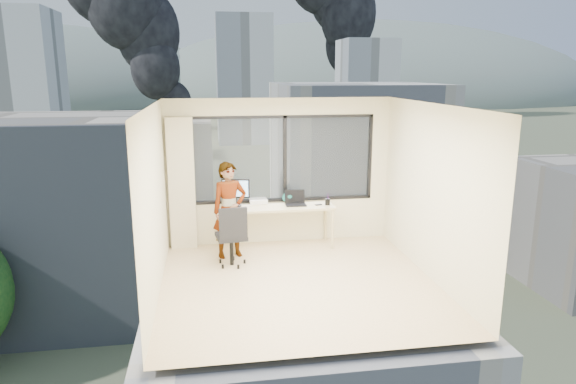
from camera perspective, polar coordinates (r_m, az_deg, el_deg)
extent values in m
cube|color=beige|center=(7.68, 1.18, -10.09)|extent=(4.00, 4.00, 0.01)
cube|color=white|center=(7.07, 1.28, 9.65)|extent=(4.00, 4.00, 0.01)
cube|color=beige|center=(5.39, 5.01, -5.69)|extent=(4.00, 0.01, 2.60)
cube|color=beige|center=(7.19, -14.65, -1.21)|extent=(0.01, 4.00, 2.60)
cube|color=beige|center=(7.86, 15.73, -0.07)|extent=(0.01, 4.00, 2.60)
cube|color=beige|center=(9.03, -11.73, 0.87)|extent=(0.45, 0.14, 2.30)
cube|color=#CDB889|center=(9.09, -0.65, -3.81)|extent=(1.80, 0.60, 0.75)
imported|color=#2D2D33|center=(8.55, -6.51, -2.00)|extent=(0.67, 0.53, 1.61)
cube|color=white|center=(9.18, -3.35, -0.99)|extent=(0.32, 0.27, 0.07)
cube|color=black|center=(9.05, 3.41, -1.41)|extent=(0.13, 0.09, 0.01)
cylinder|color=black|center=(9.05, 4.42, -1.09)|extent=(0.10, 0.10, 0.11)
ellipsoid|color=#0C4B47|center=(9.16, 0.17, -0.59)|extent=(0.29, 0.19, 0.20)
cube|color=#515B3D|center=(128.08, -8.38, 5.48)|extent=(400.00, 400.00, 0.04)
cube|color=beige|center=(39.06, -20.11, -2.47)|extent=(16.00, 12.00, 14.00)
cube|color=white|center=(47.72, 7.32, 2.23)|extent=(14.00, 13.00, 16.00)
cube|color=silver|center=(107.42, -27.76, 10.15)|extent=(14.00, 14.00, 28.00)
cube|color=silver|center=(127.29, -4.93, 12.30)|extent=(13.00, 13.00, 30.00)
cube|color=silver|center=(154.10, 8.66, 11.62)|extent=(15.00, 15.00, 26.00)
ellipsoid|color=slate|center=(348.25, -29.29, 8.80)|extent=(288.00, 216.00, 90.00)
ellipsoid|color=slate|center=(342.68, 8.35, 10.28)|extent=(300.00, 220.00, 96.00)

